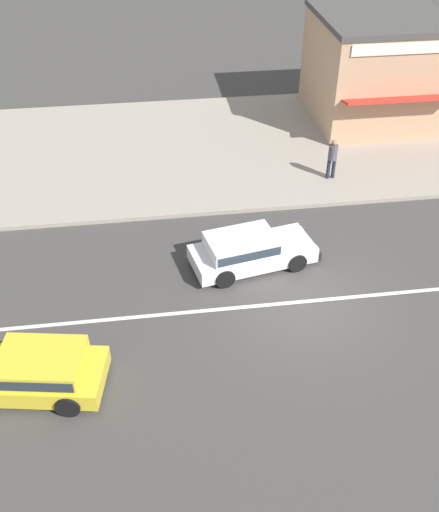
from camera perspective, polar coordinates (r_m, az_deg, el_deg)
ground_plane at (r=17.61m, az=8.11°, el=-4.31°), size 160.00×160.00×0.00m
lane_centre_stripe at (r=17.61m, az=8.11°, el=-4.31°), size 50.40×0.14×0.01m
kerb_strip at (r=25.58m, az=2.60°, el=10.49°), size 68.00×10.00×0.15m
hatchback_white_1 at (r=18.44m, az=2.79°, el=0.61°), size 4.13×2.29×1.10m
hatchback_yellow_2 at (r=15.45m, az=-17.35°, el=-10.35°), size 4.03×2.29×1.10m
pedestrian_mid_kerb at (r=22.97m, az=10.71°, el=9.32°), size 0.34×0.34×1.57m
shopfront_mid_block at (r=28.05m, az=14.71°, el=17.00°), size 5.33×6.29×4.49m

